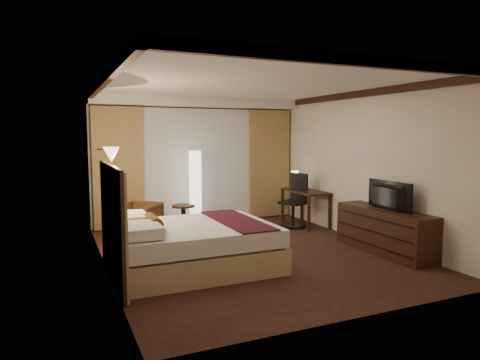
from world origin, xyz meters
name	(u,v)px	position (x,y,z in m)	size (l,w,h in m)	color
floor	(250,252)	(0.00, 0.00, 0.00)	(4.50, 5.50, 0.01)	black
ceiling	(250,84)	(0.00, 0.00, 2.70)	(4.50, 5.50, 0.01)	white
back_wall	(197,161)	(0.00, 2.75, 1.35)	(4.50, 0.02, 2.70)	beige
left_wall	(104,175)	(-2.25, 0.00, 1.35)	(0.02, 5.50, 2.70)	beige
right_wall	(362,166)	(2.25, 0.00, 1.35)	(0.02, 5.50, 2.70)	beige
crown_molding	(250,88)	(0.00, 0.00, 2.64)	(4.50, 5.50, 0.12)	black
soffit	(200,102)	(0.00, 2.50, 2.60)	(4.50, 0.50, 0.20)	white
curtain_sheer	(198,165)	(0.00, 2.67, 1.25)	(2.48, 0.04, 2.45)	silver
curtain_left_drape	(118,168)	(-1.70, 2.61, 1.25)	(1.00, 0.14, 2.45)	#A28B4A
curtain_right_drape	(269,164)	(1.70, 2.61, 1.25)	(1.00, 0.14, 2.45)	#A28B4A
wall_sconce	(111,154)	(-2.09, 0.44, 1.62)	(0.24, 0.24, 0.24)	white
bed	(194,246)	(-1.08, -0.43, 0.32)	(2.22, 1.73, 0.65)	white
headboard	(113,223)	(-2.20, -0.43, 0.75)	(0.12, 2.03, 1.50)	tan
armchair	(140,218)	(-1.43, 1.88, 0.35)	(0.68, 0.64, 0.70)	#492B15
side_table	(184,217)	(-0.52, 2.06, 0.25)	(0.46, 0.46, 0.51)	black
floor_lamp	(195,189)	(-0.23, 2.16, 0.80)	(0.34, 0.34, 1.60)	white
desk	(305,208)	(1.95, 1.42, 0.38)	(0.55, 1.16, 0.75)	black
desk_lamp	(295,180)	(1.95, 1.85, 0.92)	(0.18, 0.18, 0.34)	#FFD899
office_chair	(293,201)	(1.63, 1.37, 0.56)	(0.54, 0.54, 1.12)	black
dresser	(384,231)	(2.00, -0.89, 0.36)	(0.50, 1.84, 0.72)	black
television	(384,192)	(1.97, -0.89, 1.00)	(1.00, 0.57, 0.13)	black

